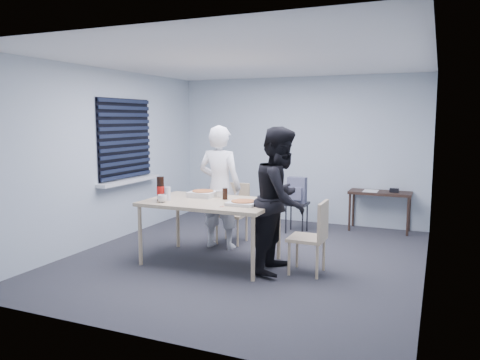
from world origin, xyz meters
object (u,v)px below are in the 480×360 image
at_px(person_white, 220,187).
at_px(person_black, 281,200).
at_px(dining_table, 211,205).
at_px(side_table, 380,196).
at_px(chair_right, 314,232).
at_px(backpack, 297,190).
at_px(stool, 297,209).
at_px(mug_b, 220,194).
at_px(soda_bottle, 161,189).
at_px(mug_a, 162,199).
at_px(chair_far, 234,208).

distance_m(person_white, person_black, 1.31).
distance_m(dining_table, side_table, 3.20).
distance_m(chair_right, backpack, 2.08).
distance_m(dining_table, chair_right, 1.38).
xyz_separation_m(stool, mug_b, (-0.59, -1.70, 0.47)).
bearing_deg(side_table, stool, -152.54).
height_order(side_table, soda_bottle, soda_bottle).
distance_m(person_black, mug_a, 1.50).
bearing_deg(dining_table, stool, 73.84).
bearing_deg(chair_right, dining_table, -177.68).
relative_size(dining_table, backpack, 3.98).
bearing_deg(soda_bottle, side_table, 49.82).
bearing_deg(mug_b, person_black, -15.26).
bearing_deg(backpack, chair_right, -65.39).
height_order(person_white, backpack, person_white).
bearing_deg(stool, chair_far, -128.05).
relative_size(person_black, stool, 3.54).
bearing_deg(mug_a, chair_far, 75.24).
bearing_deg(mug_a, soda_bottle, 130.31).
bearing_deg(mug_b, soda_bottle, -138.96).
bearing_deg(backpack, dining_table, -103.68).
bearing_deg(soda_bottle, chair_right, 8.36).
xyz_separation_m(person_white, person_black, (1.13, -0.65, 0.00)).
relative_size(stool, mug_a, 4.06).
relative_size(dining_table, mug_b, 16.67).
relative_size(chair_right, backpack, 2.13).
xyz_separation_m(chair_right, backpack, (-0.78, 1.92, 0.19)).
height_order(dining_table, mug_b, mug_b).
bearing_deg(person_black, chair_far, 46.03).
bearing_deg(side_table, mug_b, -127.86).
relative_size(chair_right, soda_bottle, 2.84).
xyz_separation_m(side_table, mug_b, (-1.83, -2.35, 0.27)).
bearing_deg(soda_bottle, dining_table, 21.08).
bearing_deg(soda_bottle, backpack, 61.87).
bearing_deg(chair_far, stool, 51.95).
bearing_deg(backpack, mug_a, -112.63).
height_order(person_white, mug_b, person_white).
distance_m(backpack, soda_bottle, 2.52).
bearing_deg(soda_bottle, person_black, 9.56).
height_order(dining_table, chair_far, chair_far).
height_order(chair_far, stool, chair_far).
xyz_separation_m(mug_a, soda_bottle, (-0.09, 0.11, 0.10)).
distance_m(person_black, backpack, 1.99).
relative_size(chair_right, person_white, 0.50).
distance_m(chair_far, stool, 1.17).
relative_size(person_white, soda_bottle, 5.65).
bearing_deg(mug_b, dining_table, -88.21).
bearing_deg(side_table, person_white, -135.75).
xyz_separation_m(person_white, mug_a, (-0.32, -1.02, -0.03)).
relative_size(person_white, person_black, 1.00).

